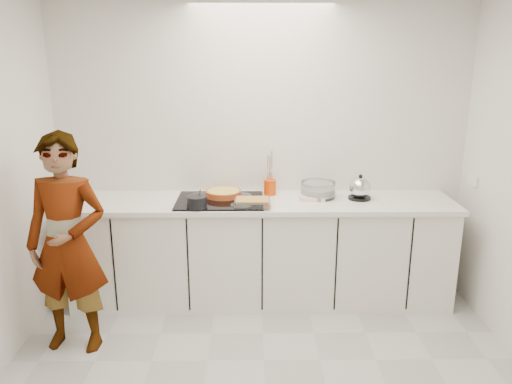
{
  "coord_description": "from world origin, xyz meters",
  "views": [
    {
      "loc": [
        -0.08,
        -2.73,
        2.12
      ],
      "look_at": [
        -0.05,
        1.05,
        1.05
      ],
      "focal_mm": 35.0,
      "sensor_mm": 36.0,
      "label": 1
    }
  ],
  "objects_px": {
    "hob": "(220,201)",
    "cook": "(67,245)",
    "baking_dish": "(252,202)",
    "tart_dish": "(223,193)",
    "saucepan": "(197,202)",
    "mixing_bowl": "(318,190)",
    "kettle": "(360,189)",
    "utensil_crock": "(270,187)"
  },
  "relations": [
    {
      "from": "tart_dish",
      "to": "kettle",
      "type": "bearing_deg",
      "value": -2.57
    },
    {
      "from": "hob",
      "to": "mixing_bowl",
      "type": "height_order",
      "value": "mixing_bowl"
    },
    {
      "from": "cook",
      "to": "baking_dish",
      "type": "bearing_deg",
      "value": 26.55
    },
    {
      "from": "hob",
      "to": "mixing_bowl",
      "type": "relative_size",
      "value": 2.15
    },
    {
      "from": "utensil_crock",
      "to": "cook",
      "type": "distance_m",
      "value": 1.72
    },
    {
      "from": "saucepan",
      "to": "mixing_bowl",
      "type": "relative_size",
      "value": 0.53
    },
    {
      "from": "mixing_bowl",
      "to": "kettle",
      "type": "xyz_separation_m",
      "value": [
        0.35,
        -0.06,
        0.03
      ]
    },
    {
      "from": "kettle",
      "to": "cook",
      "type": "bearing_deg",
      "value": -161.37
    },
    {
      "from": "tart_dish",
      "to": "saucepan",
      "type": "distance_m",
      "value": 0.37
    },
    {
      "from": "hob",
      "to": "mixing_bowl",
      "type": "xyz_separation_m",
      "value": [
        0.83,
        0.12,
        0.06
      ]
    },
    {
      "from": "hob",
      "to": "saucepan",
      "type": "relative_size",
      "value": 4.05
    },
    {
      "from": "mixing_bowl",
      "to": "saucepan",
      "type": "bearing_deg",
      "value": -162.06
    },
    {
      "from": "tart_dish",
      "to": "kettle",
      "type": "distance_m",
      "value": 1.16
    },
    {
      "from": "tart_dish",
      "to": "utensil_crock",
      "type": "relative_size",
      "value": 2.47
    },
    {
      "from": "tart_dish",
      "to": "cook",
      "type": "bearing_deg",
      "value": -143.03
    },
    {
      "from": "tart_dish",
      "to": "saucepan",
      "type": "height_order",
      "value": "saucepan"
    },
    {
      "from": "hob",
      "to": "saucepan",
      "type": "height_order",
      "value": "saucepan"
    },
    {
      "from": "kettle",
      "to": "baking_dish",
      "type": "bearing_deg",
      "value": -166.15
    },
    {
      "from": "tart_dish",
      "to": "saucepan",
      "type": "relative_size",
      "value": 1.86
    },
    {
      "from": "tart_dish",
      "to": "cook",
      "type": "xyz_separation_m",
      "value": [
        -1.06,
        -0.8,
        -0.15
      ]
    },
    {
      "from": "kettle",
      "to": "cook",
      "type": "height_order",
      "value": "cook"
    },
    {
      "from": "cook",
      "to": "mixing_bowl",
      "type": "bearing_deg",
      "value": 28.05
    },
    {
      "from": "hob",
      "to": "utensil_crock",
      "type": "height_order",
      "value": "utensil_crock"
    },
    {
      "from": "saucepan",
      "to": "kettle",
      "type": "relative_size",
      "value": 0.74
    },
    {
      "from": "saucepan",
      "to": "mixing_bowl",
      "type": "height_order",
      "value": "saucepan"
    },
    {
      "from": "mixing_bowl",
      "to": "cook",
      "type": "bearing_deg",
      "value": -156.71
    },
    {
      "from": "saucepan",
      "to": "baking_dish",
      "type": "bearing_deg",
      "value": 5.45
    },
    {
      "from": "hob",
      "to": "cook",
      "type": "bearing_deg",
      "value": -146.48
    },
    {
      "from": "saucepan",
      "to": "utensil_crock",
      "type": "bearing_deg",
      "value": 34.64
    },
    {
      "from": "baking_dish",
      "to": "tart_dish",
      "type": "bearing_deg",
      "value": 131.87
    },
    {
      "from": "hob",
      "to": "cook",
      "type": "relative_size",
      "value": 0.45
    },
    {
      "from": "saucepan",
      "to": "kettle",
      "type": "bearing_deg",
      "value": 11.16
    },
    {
      "from": "hob",
      "to": "utensil_crock",
      "type": "xyz_separation_m",
      "value": [
        0.43,
        0.2,
        0.06
      ]
    },
    {
      "from": "hob",
      "to": "tart_dish",
      "type": "xyz_separation_m",
      "value": [
        0.02,
        0.11,
        0.04
      ]
    },
    {
      "from": "baking_dish",
      "to": "hob",
      "type": "bearing_deg",
      "value": 148.75
    },
    {
      "from": "baking_dish",
      "to": "kettle",
      "type": "bearing_deg",
      "value": 13.85
    },
    {
      "from": "kettle",
      "to": "utensil_crock",
      "type": "distance_m",
      "value": 0.77
    },
    {
      "from": "baking_dish",
      "to": "mixing_bowl",
      "type": "height_order",
      "value": "mixing_bowl"
    },
    {
      "from": "tart_dish",
      "to": "kettle",
      "type": "relative_size",
      "value": 1.38
    },
    {
      "from": "mixing_bowl",
      "to": "cook",
      "type": "height_order",
      "value": "cook"
    },
    {
      "from": "mixing_bowl",
      "to": "utensil_crock",
      "type": "relative_size",
      "value": 2.51
    },
    {
      "from": "hob",
      "to": "kettle",
      "type": "xyz_separation_m",
      "value": [
        1.18,
        0.06,
        0.08
      ]
    }
  ]
}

